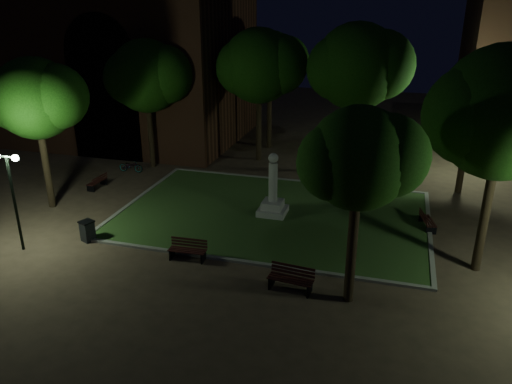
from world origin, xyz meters
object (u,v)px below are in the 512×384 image
bench_near_right (291,279)px  bench_far_side (370,173)px  bench_near_left (188,250)px  bench_left_side (98,182)px  monument (273,198)px  bench_right_side (427,221)px  bicycle (131,166)px  trash_bin (87,231)px

bench_near_right → bench_far_side: size_ratio=0.98×
bench_near_left → bench_left_side: 10.46m
monument → bench_right_side: size_ratio=2.11×
monument → bench_right_side: monument is taller
bench_right_side → bench_near_right: bearing=130.4°
monument → bench_left_side: (-10.66, 0.90, -0.59)m
bench_left_side → bench_right_side: (18.11, -0.39, 0.01)m
bench_near_right → bicycle: 16.43m
bench_near_left → bicycle: size_ratio=1.05×
monument → bench_near_right: size_ratio=1.80×
bench_near_left → bench_right_side: size_ratio=1.07×
monument → bicycle: monument is taller
trash_bin → bicycle: size_ratio=0.63×
bench_near_left → trash_bin: trash_bin is taller
bench_near_right → bench_right_side: 8.67m
bench_near_right → bench_right_side: (5.08, 7.02, -0.07)m
bench_near_right → trash_bin: size_ratio=1.84×
bench_left_side → bench_far_side: bearing=113.8°
monument → bench_left_side: size_ratio=2.24×
trash_bin → bicycle: (-2.90, 9.07, -0.08)m
bench_near_right → bench_far_side: (2.00, 13.12, -0.00)m
bench_right_side → bench_far_side: size_ratio=0.84×
bench_right_side → bench_far_side: bearing=13.1°
monument → bench_near_right: (2.37, -6.51, -0.51)m
bench_near_right → bench_left_side: size_ratio=1.24×
bench_far_side → bicycle: bench_far_side is taller
bench_near_right → trash_bin: 9.84m
bench_right_side → bicycle: size_ratio=0.98×
monument → trash_bin: 8.95m
bench_right_side → bench_near_left: bearing=107.5°
bench_right_side → trash_bin: trash_bin is taller
bench_near_right → bench_right_side: size_ratio=1.17×
bench_right_side → trash_bin: (-14.81, -5.57, 0.12)m
bench_near_left → bench_near_right: bench_near_right is taller
bench_near_left → bench_far_side: size_ratio=0.90×
bench_near_left → bench_far_side: (6.68, 12.00, 0.03)m
monument → trash_bin: (-7.36, -5.06, -0.47)m
trash_bin → bench_near_left: bearing=-3.8°
monument → bicycle: (-10.26, 4.01, -0.55)m
bench_near_right → bench_left_side: bearing=156.6°
monument → bench_left_side: bearing=175.2°
bench_near_right → trash_bin: bearing=177.8°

